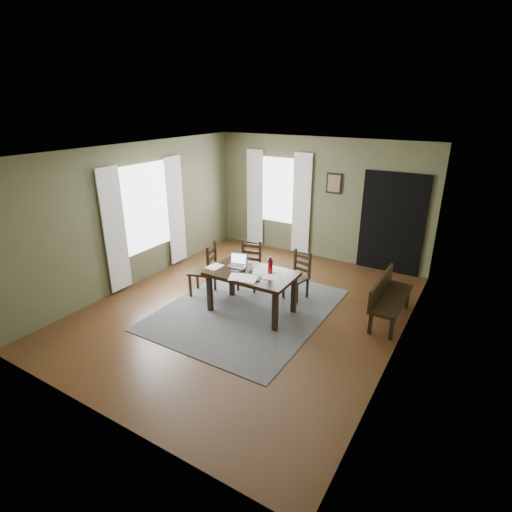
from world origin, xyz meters
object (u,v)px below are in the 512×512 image
Objects in this scene: chair_back_right at (298,276)px; dining_table at (252,277)px; chair_end at (205,270)px; water_bottle at (270,266)px; chair_back_left at (249,266)px; bench at (388,295)px; laptop at (238,263)px.

dining_table is at bearing -103.33° from chair_back_right.
water_bottle is (1.37, 0.00, 0.38)m from chair_end.
chair_back_left reaches higher than dining_table.
chair_end is 1.15× the size of chair_back_right.
chair_back_right is at bearing 100.02° from chair_end.
bench is at bearing -11.72° from chair_back_left.
chair_end is 1.42m from water_bottle.
water_bottle reaches higher than chair_back_right.
chair_back_left is (0.55, 0.67, -0.04)m from chair_end.
laptop is (-0.36, 0.12, 0.14)m from dining_table.
water_bottle reaches higher than laptop.
bench is 2.56m from laptop.
bench is at bearing 3.62° from laptop.
chair_back_left is 2.59× the size of laptop.
chair_end is 3.54× the size of water_bottle.
dining_table is 0.38m from water_bottle.
dining_table is at bearing 114.37° from bench.
dining_table is 1.10m from chair_end.
laptop is at bearing -179.92° from water_bottle.
bench is at bearing 23.74° from dining_table.
bench is (2.58, 0.14, -0.01)m from chair_back_left.
chair_end is at bearing -144.14° from chair_back_left.
bench is 4.69× the size of water_bottle.
laptop is at bearing -89.86° from chair_back_left.
water_bottle is at bearing -88.33° from chair_back_right.
chair_back_left is 3.25× the size of water_bottle.
chair_back_left is (-0.54, 0.79, -0.20)m from dining_table.
chair_back_right is (0.97, 0.10, -0.02)m from chair_back_left.
water_bottle reaches higher than bench.
water_bottle reaches higher than chair_back_left.
water_bottle is (-0.15, -0.77, 0.44)m from chair_back_right.
chair_end is at bearing -179.85° from water_bottle.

